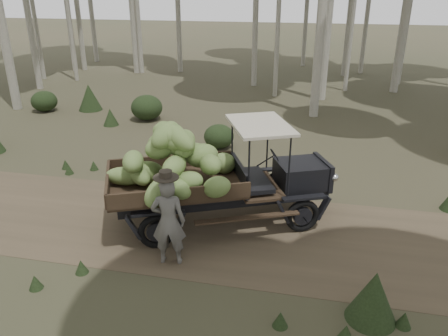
# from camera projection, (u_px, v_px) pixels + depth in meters

# --- Properties ---
(ground) EXTENTS (120.00, 120.00, 0.00)m
(ground) POSITION_uv_depth(u_px,v_px,m) (132.00, 221.00, 10.78)
(ground) COLOR #473D2B
(ground) RESTS_ON ground
(dirt_track) EXTENTS (70.00, 4.00, 0.01)m
(dirt_track) POSITION_uv_depth(u_px,v_px,m) (132.00, 220.00, 10.78)
(dirt_track) COLOR brown
(dirt_track) RESTS_ON ground
(banana_truck) EXTENTS (5.52, 3.83, 2.71)m
(banana_truck) POSITION_uv_depth(u_px,v_px,m) (198.00, 166.00, 10.02)
(banana_truck) COLOR black
(banana_truck) RESTS_ON ground
(farmer) EXTENTS (0.77, 0.59, 2.08)m
(farmer) POSITION_uv_depth(u_px,v_px,m) (168.00, 221.00, 8.81)
(farmer) COLOR #5D5A55
(farmer) RESTS_ON ground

